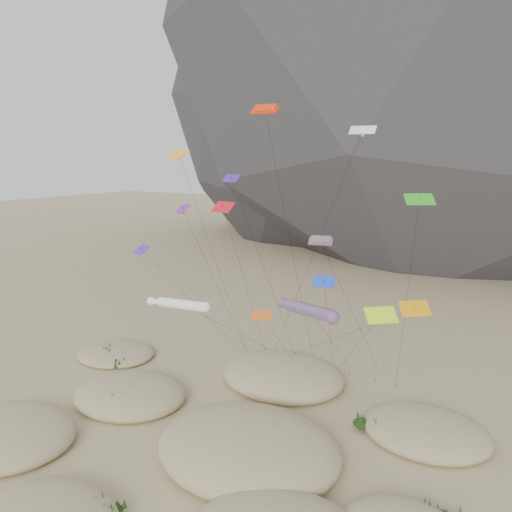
% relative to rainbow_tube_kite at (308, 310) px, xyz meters
% --- Properties ---
extents(ground, '(500.00, 500.00, 0.00)m').
position_rel_rainbow_tube_kite_xyz_m(ground, '(-4.82, -12.47, -10.64)').
color(ground, '#CCB789').
rests_on(ground, ground).
extents(dunes, '(48.91, 39.04, 4.03)m').
position_rel_rainbow_tube_kite_xyz_m(dunes, '(-5.12, -8.13, -9.92)').
color(dunes, '#CCB789').
rests_on(dunes, ground).
extents(dune_grass, '(43.52, 29.57, 1.42)m').
position_rel_rainbow_tube_kite_xyz_m(dune_grass, '(-5.01, -8.39, -9.80)').
color(dune_grass, black).
rests_on(dune_grass, ground).
extents(kite_stakes, '(17.46, 4.03, 0.30)m').
position_rel_rainbow_tube_kite_xyz_m(kite_stakes, '(-3.42, 10.16, -10.49)').
color(kite_stakes, '#3F2D1E').
rests_on(kite_stakes, ground).
extents(rainbow_tube_kite, '(8.01, 15.15, 11.62)m').
position_rel_rainbow_tube_kite_xyz_m(rainbow_tube_kite, '(0.00, 0.00, 0.00)').
color(rainbow_tube_kite, '#DE4917').
rests_on(rainbow_tube_kite, ground).
extents(white_tube_kite, '(7.49, 18.96, 11.98)m').
position_rel_rainbow_tube_kite_xyz_m(white_tube_kite, '(-10.29, -6.11, 0.60)').
color(white_tube_kite, white).
rests_on(white_tube_kite, ground).
extents(orange_parafoil, '(2.65, 11.06, 29.47)m').
position_rel_rainbow_tube_kite_xyz_m(orange_parafoil, '(-4.93, 0.55, 17.96)').
color(orange_parafoil, red).
rests_on(orange_parafoil, ground).
extents(multi_parafoil, '(2.07, 18.37, 18.37)m').
position_rel_rainbow_tube_kite_xyz_m(multi_parafoil, '(2.64, -3.43, 7.00)').
color(multi_parafoil, '#F44419').
rests_on(multi_parafoil, ground).
extents(delta_kites, '(32.72, 20.35, 27.24)m').
position_rel_rainbow_tube_kite_xyz_m(delta_kites, '(-2.44, -1.70, 7.03)').
color(delta_kites, '#FFAC1A').
rests_on(delta_kites, ground).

